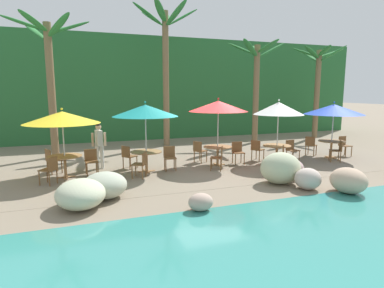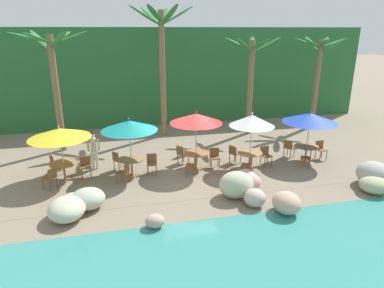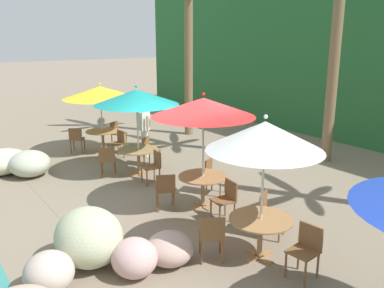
{
  "view_description": "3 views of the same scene",
  "coord_description": "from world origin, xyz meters",
  "px_view_note": "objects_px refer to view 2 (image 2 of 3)",
  "views": [
    {
      "loc": [
        -4.57,
        -11.06,
        2.85
      ],
      "look_at": [
        -0.53,
        0.18,
        0.91
      ],
      "focal_mm": 30.42,
      "sensor_mm": 36.0,
      "label": 1
    },
    {
      "loc": [
        -2.85,
        -13.39,
        5.9
      ],
      "look_at": [
        0.42,
        0.42,
        1.1
      ],
      "focal_mm": 31.9,
      "sensor_mm": 36.0,
      "label": 2
    },
    {
      "loc": [
        7.35,
        -4.94,
        3.74
      ],
      "look_at": [
        0.06,
        0.31,
        1.36
      ],
      "focal_mm": 37.88,
      "sensor_mm": 36.0,
      "label": 3
    }
  ],
  "objects_px": {
    "chair_teal_inland": "(118,159)",
    "chair_white_left": "(248,164)",
    "chair_red_seaward": "(215,156)",
    "umbrella_white": "(252,121)",
    "dining_table_white": "(250,155)",
    "chair_white_inland": "(234,153)",
    "chair_blue_inland": "(289,147)",
    "palm_tree_fourth": "(319,65)",
    "palm_tree_second": "(162,52)",
    "chair_yellow_inland": "(55,163)",
    "palm_tree_nearest": "(53,71)",
    "chair_blue_left": "(308,157)",
    "umbrella_red": "(196,118)",
    "chair_white_seaward": "(265,154)",
    "chair_teal_left": "(124,172)",
    "dining_table_teal": "(131,162)",
    "chair_yellow_left": "(51,177)",
    "chair_yellow_seaward": "(86,165)",
    "waiter_in_white": "(94,148)",
    "umbrella_yellow": "(59,133)",
    "chair_red_left": "(193,165)",
    "umbrella_blue": "(310,118)",
    "umbrella_teal": "(129,126)",
    "dining_table_blue": "(306,149)",
    "chair_red_inland": "(182,153)",
    "dining_table_yellow": "(64,166)",
    "chair_teal_seaward": "(152,162)",
    "chair_blue_seaward": "(320,148)",
    "dining_table_red": "(196,155)"
  },
  "relations": [
    {
      "from": "chair_yellow_inland",
      "to": "palm_tree_nearest",
      "type": "bearing_deg",
      "value": 90.81
    },
    {
      "from": "chair_teal_left",
      "to": "chair_blue_inland",
      "type": "height_order",
      "value": "same"
    },
    {
      "from": "chair_teal_inland",
      "to": "chair_white_left",
      "type": "distance_m",
      "value": 5.63
    },
    {
      "from": "chair_blue_inland",
      "to": "chair_red_seaward",
      "type": "bearing_deg",
      "value": -174.7
    },
    {
      "from": "umbrella_teal",
      "to": "chair_blue_left",
      "type": "bearing_deg",
      "value": -7.45
    },
    {
      "from": "chair_white_seaward",
      "to": "waiter_in_white",
      "type": "distance_m",
      "value": 7.65
    },
    {
      "from": "palm_tree_second",
      "to": "chair_teal_left",
      "type": "bearing_deg",
      "value": -112.37
    },
    {
      "from": "dining_table_teal",
      "to": "chair_teal_seaward",
      "type": "xyz_separation_m",
      "value": [
        0.85,
        -0.02,
        -0.1
      ]
    },
    {
      "from": "dining_table_white",
      "to": "chair_blue_left",
      "type": "distance_m",
      "value": 2.58
    },
    {
      "from": "dining_table_yellow",
      "to": "chair_teal_inland",
      "type": "height_order",
      "value": "chair_teal_inland"
    },
    {
      "from": "dining_table_teal",
      "to": "chair_red_inland",
      "type": "bearing_deg",
      "value": 18.83
    },
    {
      "from": "chair_white_left",
      "to": "dining_table_teal",
      "type": "bearing_deg",
      "value": 165.96
    },
    {
      "from": "dining_table_white",
      "to": "palm_tree_second",
      "type": "distance_m",
      "value": 7.69
    },
    {
      "from": "chair_blue_left",
      "to": "waiter_in_white",
      "type": "relative_size",
      "value": 0.51
    },
    {
      "from": "chair_yellow_seaward",
      "to": "chair_blue_seaward",
      "type": "distance_m",
      "value": 10.76
    },
    {
      "from": "chair_blue_left",
      "to": "chair_red_seaward",
      "type": "bearing_deg",
      "value": 164.95
    },
    {
      "from": "umbrella_red",
      "to": "umbrella_yellow",
      "type": "bearing_deg",
      "value": 179.7
    },
    {
      "from": "chair_red_left",
      "to": "umbrella_blue",
      "type": "distance_m",
      "value": 5.78
    },
    {
      "from": "umbrella_teal",
      "to": "waiter_in_white",
      "type": "relative_size",
      "value": 1.47
    },
    {
      "from": "chair_blue_left",
      "to": "umbrella_red",
      "type": "bearing_deg",
      "value": 167.18
    },
    {
      "from": "dining_table_red",
      "to": "chair_red_seaward",
      "type": "relative_size",
      "value": 1.26
    },
    {
      "from": "umbrella_blue",
      "to": "dining_table_teal",
      "type": "bearing_deg",
      "value": 178.32
    },
    {
      "from": "chair_teal_seaward",
      "to": "chair_white_seaward",
      "type": "xyz_separation_m",
      "value": [
        5.13,
        -0.23,
        0.0
      ]
    },
    {
      "from": "dining_table_white",
      "to": "chair_white_inland",
      "type": "distance_m",
      "value": 0.86
    },
    {
      "from": "umbrella_blue",
      "to": "dining_table_blue",
      "type": "xyz_separation_m",
      "value": [
        0.0,
        0.0,
        -1.48
      ]
    },
    {
      "from": "palm_tree_fourth",
      "to": "chair_teal_seaward",
      "type": "bearing_deg",
      "value": -154.77
    },
    {
      "from": "umbrella_yellow",
      "to": "chair_white_seaward",
      "type": "relative_size",
      "value": 2.79
    },
    {
      "from": "umbrella_red",
      "to": "chair_yellow_seaward",
      "type": "bearing_deg",
      "value": 177.76
    },
    {
      "from": "chair_teal_inland",
      "to": "umbrella_yellow",
      "type": "bearing_deg",
      "value": -166.33
    },
    {
      "from": "chair_red_seaward",
      "to": "umbrella_white",
      "type": "xyz_separation_m",
      "value": [
        1.48,
        -0.5,
        1.68
      ]
    },
    {
      "from": "chair_yellow_inland",
      "to": "chair_yellow_seaward",
      "type": "bearing_deg",
      "value": -23.62
    },
    {
      "from": "umbrella_red",
      "to": "dining_table_white",
      "type": "relative_size",
      "value": 2.37
    },
    {
      "from": "umbrella_red",
      "to": "chair_white_seaward",
      "type": "height_order",
      "value": "umbrella_red"
    },
    {
      "from": "chair_red_seaward",
      "to": "dining_table_white",
      "type": "relative_size",
      "value": 0.79
    },
    {
      "from": "chair_yellow_seaward",
      "to": "waiter_in_white",
      "type": "xyz_separation_m",
      "value": [
        0.33,
        0.77,
        0.47
      ]
    },
    {
      "from": "chair_blue_inland",
      "to": "palm_tree_fourth",
      "type": "height_order",
      "value": "palm_tree_fourth"
    },
    {
      "from": "chair_yellow_left",
      "to": "chair_white_inland",
      "type": "distance_m",
      "value": 7.83
    },
    {
      "from": "dining_table_yellow",
      "to": "palm_tree_fourth",
      "type": "xyz_separation_m",
      "value": [
        14.37,
        4.94,
        3.2
      ]
    },
    {
      "from": "dining_table_teal",
      "to": "chair_white_left",
      "type": "bearing_deg",
      "value": -14.04
    },
    {
      "from": "dining_table_white",
      "to": "chair_white_left",
      "type": "relative_size",
      "value": 1.26
    },
    {
      "from": "palm_tree_second",
      "to": "chair_blue_inland",
      "type": "bearing_deg",
      "value": -43.08
    },
    {
      "from": "palm_tree_nearest",
      "to": "dining_table_blue",
      "type": "bearing_deg",
      "value": -20.49
    },
    {
      "from": "dining_table_teal",
      "to": "chair_white_inland",
      "type": "xyz_separation_m",
      "value": [
        4.67,
        0.28,
        -0.1
      ]
    },
    {
      "from": "chair_white_seaward",
      "to": "palm_tree_second",
      "type": "xyz_separation_m",
      "value": [
        -3.78,
        5.62,
        4.19
      ]
    },
    {
      "from": "chair_red_inland",
      "to": "chair_red_left",
      "type": "height_order",
      "value": "same"
    },
    {
      "from": "umbrella_teal",
      "to": "palm_tree_second",
      "type": "distance_m",
      "value": 6.33
    },
    {
      "from": "umbrella_red",
      "to": "chair_white_seaward",
      "type": "distance_m",
      "value": 3.65
    },
    {
      "from": "dining_table_red",
      "to": "chair_red_inland",
      "type": "bearing_deg",
      "value": 126.32
    },
    {
      "from": "umbrella_yellow",
      "to": "chair_blue_inland",
      "type": "bearing_deg",
      "value": 1.66
    },
    {
      "from": "chair_blue_left",
      "to": "chair_white_seaward",
      "type": "bearing_deg",
      "value": 155.74
    }
  ]
}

